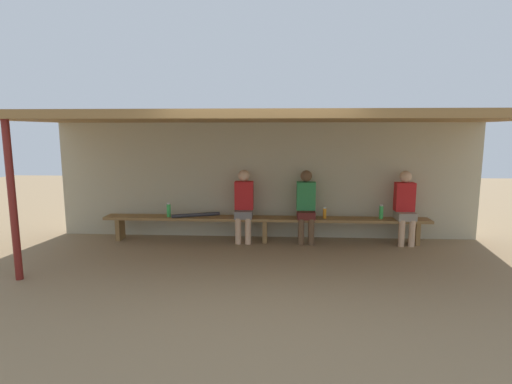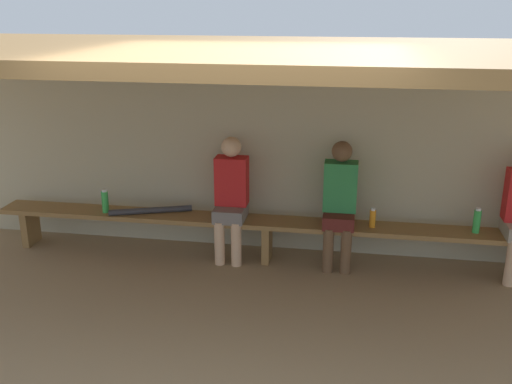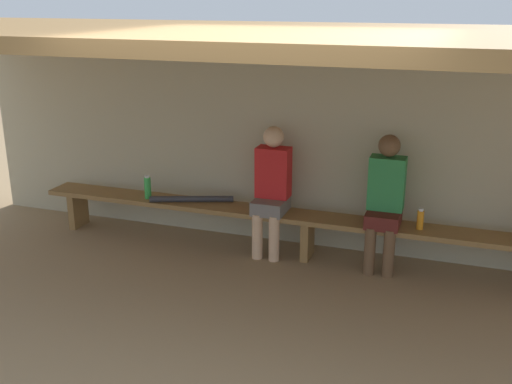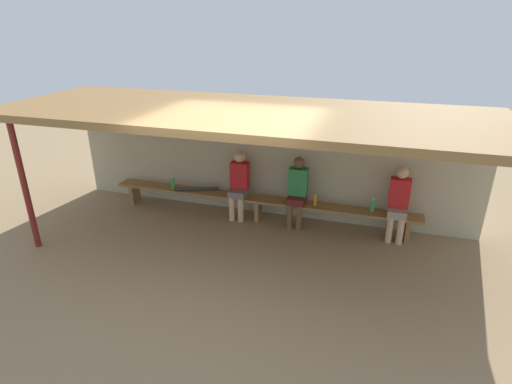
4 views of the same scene
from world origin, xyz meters
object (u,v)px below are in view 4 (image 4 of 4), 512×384
(player_with_sunglasses, at_px, (239,183))
(player_in_red, at_px, (398,201))
(support_post, at_px, (25,187))
(bench, at_px, (258,201))
(player_shirtless_tan, at_px, (297,189))
(water_bottle_green, at_px, (315,200))
(water_bottle_orange, at_px, (373,205))
(water_bottle_blue, at_px, (173,183))
(baseball_bat, at_px, (197,189))

(player_with_sunglasses, relative_size, player_in_red, 1.00)
(support_post, height_order, bench, support_post)
(support_post, relative_size, player_shirtless_tan, 1.65)
(player_shirtless_tan, height_order, water_bottle_green, player_shirtless_tan)
(bench, height_order, player_shirtless_tan, player_shirtless_tan)
(player_shirtless_tan, height_order, water_bottle_orange, player_shirtless_tan)
(water_bottle_blue, bearing_deg, water_bottle_orange, 0.87)
(support_post, xyz_separation_m, water_bottle_blue, (1.56, 2.05, -0.52))
(player_in_red, relative_size, baseball_bat, 1.49)
(bench, xyz_separation_m, player_with_sunglasses, (-0.39, 0.00, 0.34))
(player_shirtless_tan, xyz_separation_m, player_with_sunglasses, (-1.14, 0.00, 0.00))
(player_shirtless_tan, bearing_deg, support_post, -152.86)
(support_post, xyz_separation_m, player_in_red, (5.89, 2.10, -0.37))
(water_bottle_green, xyz_separation_m, water_bottle_orange, (1.02, 0.02, 0.03))
(player_with_sunglasses, distance_m, water_bottle_orange, 2.51)
(bench, bearing_deg, player_shirtless_tan, 0.23)
(support_post, height_order, water_bottle_blue, support_post)
(water_bottle_green, bearing_deg, player_in_red, 0.59)
(bench, relative_size, player_in_red, 4.49)
(player_with_sunglasses, relative_size, water_bottle_blue, 5.12)
(player_in_red, xyz_separation_m, water_bottle_orange, (-0.42, 0.01, -0.15))
(player_shirtless_tan, distance_m, player_in_red, 1.78)
(bench, distance_m, water_bottle_orange, 2.13)
(water_bottle_orange, bearing_deg, water_bottle_green, -178.67)
(player_shirtless_tan, xyz_separation_m, water_bottle_orange, (1.37, 0.01, -0.15))
(player_in_red, bearing_deg, player_shirtless_tan, 180.00)
(player_with_sunglasses, height_order, player_in_red, same)
(water_bottle_blue, bearing_deg, player_in_red, 0.67)
(support_post, bearing_deg, player_in_red, 19.66)
(water_bottle_orange, bearing_deg, bench, -179.68)
(player_shirtless_tan, distance_m, water_bottle_orange, 1.37)
(water_bottle_orange, bearing_deg, player_in_red, -1.23)
(support_post, height_order, player_in_red, support_post)
(bench, height_order, water_bottle_orange, water_bottle_orange)
(player_in_red, distance_m, water_bottle_blue, 4.33)
(baseball_bat, bearing_deg, player_in_red, -19.70)
(water_bottle_blue, relative_size, water_bottle_orange, 1.01)
(player_in_red, xyz_separation_m, water_bottle_blue, (-4.32, -0.05, -0.14))
(player_in_red, bearing_deg, water_bottle_green, -179.41)
(water_bottle_blue, distance_m, water_bottle_orange, 3.91)
(bench, xyz_separation_m, water_bottle_orange, (2.12, 0.01, 0.20))
(player_shirtless_tan, bearing_deg, water_bottle_blue, -178.87)
(player_with_sunglasses, distance_m, water_bottle_blue, 1.41)
(player_with_sunglasses, xyz_separation_m, water_bottle_green, (1.48, -0.01, -0.17))
(player_in_red, relative_size, water_bottle_orange, 5.18)
(player_with_sunglasses, bearing_deg, water_bottle_orange, 0.20)
(player_shirtless_tan, xyz_separation_m, water_bottle_blue, (-2.54, -0.05, -0.14))
(player_with_sunglasses, height_order, baseball_bat, player_with_sunglasses)
(support_post, bearing_deg, water_bottle_orange, 21.11)
(water_bottle_blue, relative_size, water_bottle_green, 1.26)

